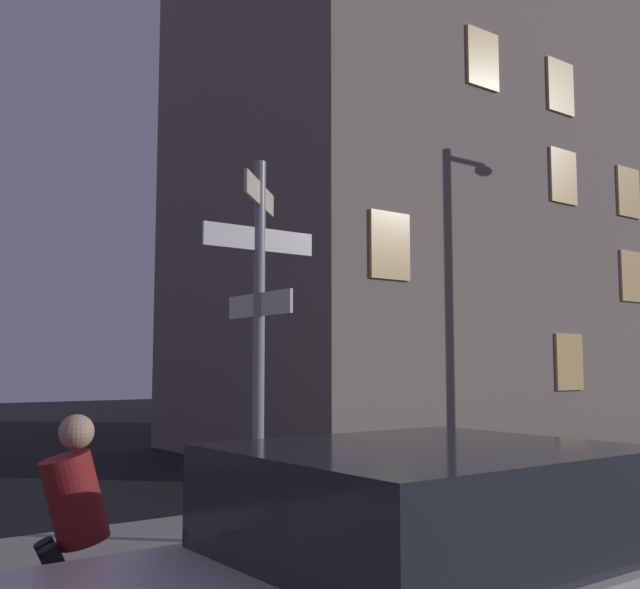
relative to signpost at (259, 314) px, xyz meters
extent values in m
cube|color=gray|center=(0.73, 0.49, -2.37)|extent=(40.00, 2.50, 0.14)
cylinder|color=gray|center=(0.00, 0.00, -0.34)|extent=(0.12, 0.12, 3.92)
cube|color=beige|center=(0.00, 0.00, 1.26)|extent=(0.88, 0.88, 0.24)
cube|color=white|center=(0.00, 0.00, 0.79)|extent=(1.32, 0.03, 0.24)
cube|color=white|center=(0.00, 0.00, 0.10)|extent=(0.03, 1.19, 0.24)
cube|color=#23282D|center=(-1.21, -3.66, -1.23)|extent=(1.99, 1.73, 0.54)
cylinder|color=#1959A5|center=(-2.56, -1.81, -1.83)|extent=(1.00, 0.19, 0.04)
cylinder|color=maroon|center=(-2.47, -1.83, -1.36)|extent=(0.49, 0.38, 0.61)
sphere|color=tan|center=(-2.47, -1.83, -0.94)|extent=(0.22, 0.22, 0.22)
cylinder|color=black|center=(-2.53, -1.91, -1.86)|extent=(0.35, 0.17, 0.55)
cylinder|color=black|center=(-2.50, -1.73, -1.86)|extent=(0.35, 0.17, 0.55)
cube|color=slate|center=(8.44, 6.71, 5.13)|extent=(10.18, 7.09, 15.14)
cube|color=#F2C672|center=(9.71, 3.13, -0.44)|extent=(0.90, 0.06, 1.20)
cube|color=#F2C672|center=(4.62, 3.13, 1.58)|extent=(0.90, 0.06, 1.20)
cube|color=#F2C672|center=(12.26, 3.13, 1.58)|extent=(0.90, 0.06, 1.20)
cube|color=#F2C672|center=(9.71, 3.13, 3.60)|extent=(0.90, 0.06, 1.20)
cube|color=#F2C672|center=(12.26, 3.13, 3.60)|extent=(0.90, 0.06, 1.20)
cube|color=#F2C672|center=(7.17, 3.13, 5.63)|extent=(0.90, 0.06, 1.20)
cube|color=#F2C672|center=(9.71, 3.13, 5.63)|extent=(0.90, 0.06, 1.20)
camera|label=1|loc=(-4.04, -6.55, -0.53)|focal=41.81mm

